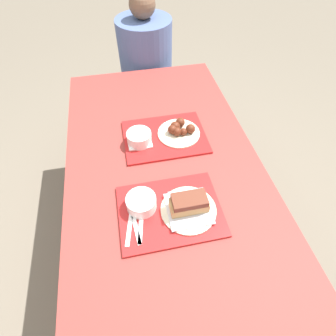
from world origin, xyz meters
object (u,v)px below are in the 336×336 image
object	(u,v)px
tray_near	(170,211)
person_seated_across	(146,55)
wings_plate_far	(179,130)
bowl_coleslaw_near	(141,202)
brisket_sandwich_plate	(189,206)
bowl_coleslaw_far	(139,137)
tray_far	(165,137)

from	to	relation	value
tray_near	person_seated_across	world-z (taller)	person_seated_across
wings_plate_far	bowl_coleslaw_near	bearing A→B (deg)	-121.98
brisket_sandwich_plate	bowl_coleslaw_far	size ratio (longest dim) A/B	1.86
tray_near	bowl_coleslaw_far	xyz separation A→B (m)	(-0.07, 0.41, 0.04)
bowl_coleslaw_far	person_seated_across	xyz separation A→B (m)	(0.16, 0.92, -0.06)
bowl_coleslaw_near	brisket_sandwich_plate	bearing A→B (deg)	-16.50
tray_near	brisket_sandwich_plate	size ratio (longest dim) A/B	1.84
wings_plate_far	person_seated_across	bearing A→B (deg)	92.86
bowl_coleslaw_near	tray_far	bearing A→B (deg)	66.23
bowl_coleslaw_far	person_seated_across	distance (m)	0.93
bowl_coleslaw_far	wings_plate_far	size ratio (longest dim) A/B	0.56
brisket_sandwich_plate	person_seated_across	distance (m)	1.35
wings_plate_far	tray_far	bearing A→B (deg)	-175.33
bowl_coleslaw_far	wings_plate_far	distance (m)	0.21
tray_near	bowl_coleslaw_far	size ratio (longest dim) A/B	3.43
tray_far	brisket_sandwich_plate	xyz separation A→B (m)	(0.01, -0.45, 0.04)
tray_near	bowl_coleslaw_near	world-z (taller)	bowl_coleslaw_near
tray_far	bowl_coleslaw_far	world-z (taller)	bowl_coleslaw_far
tray_far	person_seated_across	size ratio (longest dim) A/B	0.58
wings_plate_far	person_seated_across	size ratio (longest dim) A/B	0.30
brisket_sandwich_plate	wings_plate_far	xyz separation A→B (m)	(0.07, 0.45, -0.01)
brisket_sandwich_plate	wings_plate_far	distance (m)	0.46
bowl_coleslaw_far	wings_plate_far	xyz separation A→B (m)	(0.21, 0.02, -0.01)
tray_near	brisket_sandwich_plate	world-z (taller)	brisket_sandwich_plate
tray_far	bowl_coleslaw_near	size ratio (longest dim) A/B	3.43
bowl_coleslaw_near	person_seated_across	world-z (taller)	person_seated_across
tray_near	bowl_coleslaw_near	xyz separation A→B (m)	(-0.11, 0.04, 0.04)
tray_far	brisket_sandwich_plate	bearing A→B (deg)	-88.80
person_seated_across	tray_near	bearing A→B (deg)	-94.09
bowl_coleslaw_near	tray_near	bearing A→B (deg)	-19.07
tray_near	tray_far	bearing A→B (deg)	81.69
brisket_sandwich_plate	bowl_coleslaw_far	world-z (taller)	brisket_sandwich_plate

